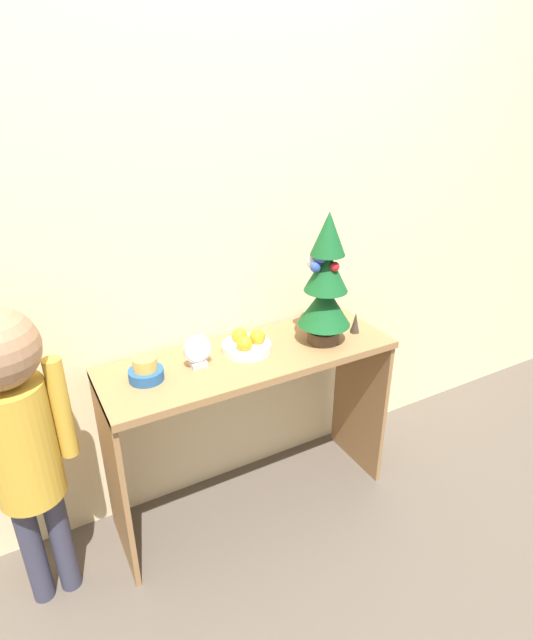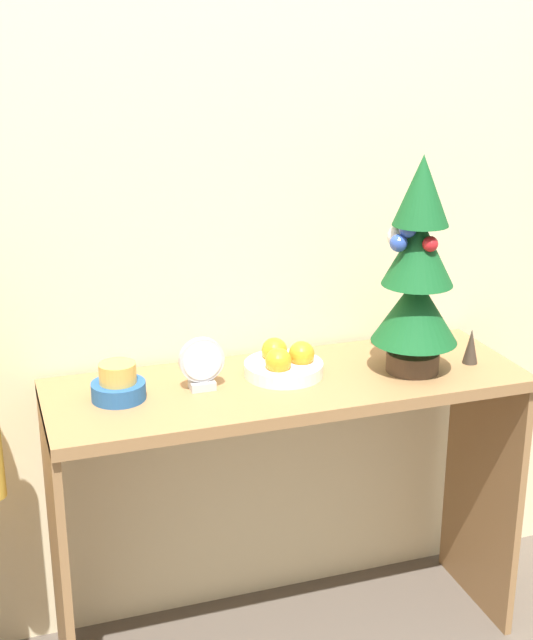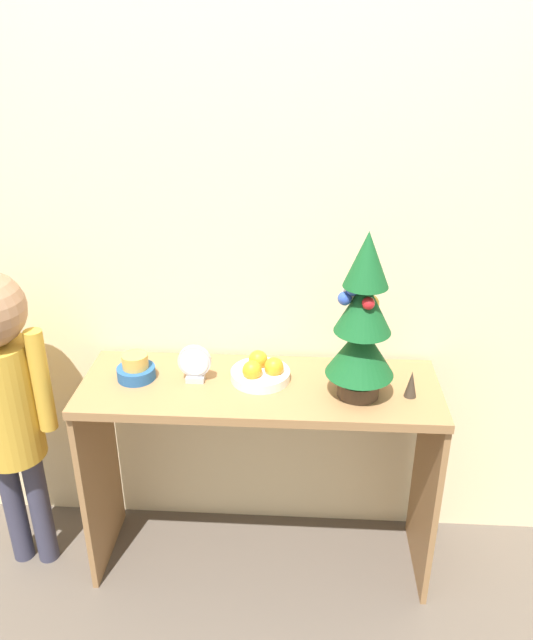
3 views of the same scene
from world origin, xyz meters
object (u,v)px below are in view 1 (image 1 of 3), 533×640
Objects in this scene: singing_bowl at (146,371)px; figurine at (355,323)px; desk_clock at (198,352)px; child_figure at (16,425)px; fruit_bowl at (247,344)px; mini_tree at (326,283)px.

figurine reaches higher than singing_bowl.
desk_clock is (0.20, -0.01, 0.03)m from singing_bowl.
child_figure is (-0.43, -0.06, -0.04)m from singing_bowl.
figurine is at bearing -3.71° from singing_bowl.
singing_bowl is 1.39× the size of figurine.
figurine is at bearing -4.31° from desk_clock.
figurine is at bearing 0.21° from child_figure.
singing_bowl is (-0.41, -0.02, 0.01)m from fruit_bowl.
mini_tree is at bearing -5.65° from desk_clock.
child_figure is at bearing -179.76° from mini_tree.
child_figure reaches higher than singing_bowl.
fruit_bowl is at bearing 170.98° from figurine.
figurine is (0.47, -0.08, 0.02)m from fruit_bowl.
child_figure is (-1.32, -0.00, -0.04)m from figurine.
mini_tree is 0.47× the size of child_figure.
desk_clock is at bearing 174.35° from mini_tree.
mini_tree is at bearing 0.24° from child_figure.
fruit_bowl is 0.22m from desk_clock.
desk_clock is 0.69m from figurine.
mini_tree is 2.75× the size of fruit_bowl.
desk_clock is at bearing 5.15° from child_figure.
singing_bowl is at bearing 178.39° from desk_clock.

